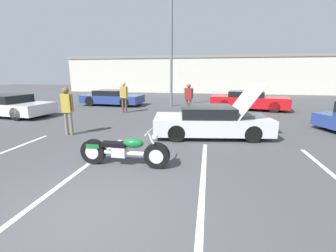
{
  "coord_description": "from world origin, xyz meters",
  "views": [
    {
      "loc": [
        1.93,
        -3.07,
        2.34
      ],
      "look_at": [
        0.76,
        3.38,
        0.8
      ],
      "focal_mm": 24.0,
      "sensor_mm": 36.0,
      "label": 1
    }
  ],
  "objects_px": {
    "parked_car_mid_left_row": "(112,98)",
    "spectator_near_motorcycle": "(189,96)",
    "show_car_hood_open": "(212,121)",
    "spectator_midground": "(124,95)",
    "parked_car_mid_right_row": "(248,101)",
    "motorcycle": "(124,151)",
    "spectator_by_show_car": "(67,107)",
    "parked_car_left_row": "(9,106)",
    "light_pole": "(172,38)"
  },
  "relations": [
    {
      "from": "parked_car_mid_left_row",
      "to": "spectator_near_motorcycle",
      "type": "xyz_separation_m",
      "value": [
        5.97,
        -2.79,
        0.49
      ]
    },
    {
      "from": "motorcycle",
      "to": "spectator_near_motorcycle",
      "type": "bearing_deg",
      "value": 83.12
    },
    {
      "from": "light_pole",
      "to": "parked_car_left_row",
      "type": "relative_size",
      "value": 1.79
    },
    {
      "from": "motorcycle",
      "to": "spectator_near_motorcycle",
      "type": "xyz_separation_m",
      "value": [
        0.94,
        7.84,
        0.65
      ]
    },
    {
      "from": "parked_car_mid_left_row",
      "to": "spectator_near_motorcycle",
      "type": "height_order",
      "value": "spectator_near_motorcycle"
    },
    {
      "from": "show_car_hood_open",
      "to": "parked_car_left_row",
      "type": "height_order",
      "value": "show_car_hood_open"
    },
    {
      "from": "spectator_near_motorcycle",
      "to": "spectator_by_show_car",
      "type": "bearing_deg",
      "value": -127.61
    },
    {
      "from": "show_car_hood_open",
      "to": "spectator_by_show_car",
      "type": "bearing_deg",
      "value": -179.4
    },
    {
      "from": "parked_car_mid_right_row",
      "to": "spectator_midground",
      "type": "xyz_separation_m",
      "value": [
        -7.59,
        -2.61,
        0.5
      ]
    },
    {
      "from": "motorcycle",
      "to": "parked_car_mid_right_row",
      "type": "relative_size",
      "value": 0.47
    },
    {
      "from": "parked_car_mid_right_row",
      "to": "spectator_by_show_car",
      "type": "distance_m",
      "value": 11.1
    },
    {
      "from": "parked_car_mid_left_row",
      "to": "show_car_hood_open",
      "type": "bearing_deg",
      "value": -41.62
    },
    {
      "from": "parked_car_mid_right_row",
      "to": "spectator_near_motorcycle",
      "type": "distance_m",
      "value": 4.47
    },
    {
      "from": "parked_car_mid_left_row",
      "to": "spectator_by_show_car",
      "type": "bearing_deg",
      "value": -73.73
    },
    {
      "from": "parked_car_mid_right_row",
      "to": "spectator_midground",
      "type": "distance_m",
      "value": 8.04
    },
    {
      "from": "show_car_hood_open",
      "to": "spectator_by_show_car",
      "type": "height_order",
      "value": "show_car_hood_open"
    },
    {
      "from": "light_pole",
      "to": "spectator_near_motorcycle",
      "type": "relative_size",
      "value": 4.94
    },
    {
      "from": "spectator_by_show_car",
      "to": "spectator_midground",
      "type": "height_order",
      "value": "spectator_by_show_car"
    },
    {
      "from": "motorcycle",
      "to": "spectator_by_show_car",
      "type": "distance_m",
      "value": 4.1
    },
    {
      "from": "light_pole",
      "to": "parked_car_left_row",
      "type": "distance_m",
      "value": 10.74
    },
    {
      "from": "parked_car_mid_right_row",
      "to": "spectator_midground",
      "type": "bearing_deg",
      "value": -151.12
    },
    {
      "from": "parked_car_left_row",
      "to": "spectator_by_show_car",
      "type": "distance_m",
      "value": 6.39
    },
    {
      "from": "motorcycle",
      "to": "parked_car_mid_left_row",
      "type": "height_order",
      "value": "parked_car_mid_left_row"
    },
    {
      "from": "motorcycle",
      "to": "parked_car_mid_right_row",
      "type": "bearing_deg",
      "value": 65.59
    },
    {
      "from": "show_car_hood_open",
      "to": "parked_car_left_row",
      "type": "relative_size",
      "value": 0.93
    },
    {
      "from": "motorcycle",
      "to": "spectator_by_show_car",
      "type": "xyz_separation_m",
      "value": [
        -3.2,
        2.47,
        0.7
      ]
    },
    {
      "from": "light_pole",
      "to": "parked_car_mid_right_row",
      "type": "bearing_deg",
      "value": -6.46
    },
    {
      "from": "parked_car_mid_left_row",
      "to": "spectator_by_show_car",
      "type": "height_order",
      "value": "spectator_by_show_car"
    },
    {
      "from": "show_car_hood_open",
      "to": "spectator_midground",
      "type": "bearing_deg",
      "value": 131.55
    },
    {
      "from": "parked_car_left_row",
      "to": "spectator_by_show_car",
      "type": "height_order",
      "value": "spectator_by_show_car"
    },
    {
      "from": "spectator_near_motorcycle",
      "to": "motorcycle",
      "type": "bearing_deg",
      "value": -96.86
    },
    {
      "from": "parked_car_left_row",
      "to": "spectator_near_motorcycle",
      "type": "bearing_deg",
      "value": 19.64
    },
    {
      "from": "show_car_hood_open",
      "to": "parked_car_mid_left_row",
      "type": "height_order",
      "value": "show_car_hood_open"
    },
    {
      "from": "light_pole",
      "to": "parked_car_left_row",
      "type": "height_order",
      "value": "light_pole"
    },
    {
      "from": "light_pole",
      "to": "spectator_near_motorcycle",
      "type": "distance_m",
      "value": 4.97
    },
    {
      "from": "spectator_midground",
      "to": "parked_car_mid_left_row",
      "type": "bearing_deg",
      "value": 125.37
    },
    {
      "from": "show_car_hood_open",
      "to": "spectator_midground",
      "type": "distance_m",
      "value": 6.78
    },
    {
      "from": "show_car_hood_open",
      "to": "parked_car_mid_left_row",
      "type": "bearing_deg",
      "value": 126.53
    },
    {
      "from": "parked_car_left_row",
      "to": "parked_car_mid_right_row",
      "type": "bearing_deg",
      "value": 25.62
    },
    {
      "from": "parked_car_mid_right_row",
      "to": "spectator_near_motorcycle",
      "type": "height_order",
      "value": "spectator_near_motorcycle"
    },
    {
      "from": "parked_car_mid_right_row",
      "to": "spectator_by_show_car",
      "type": "xyz_separation_m",
      "value": [
        -7.86,
        -7.82,
        0.51
      ]
    },
    {
      "from": "show_car_hood_open",
      "to": "parked_car_mid_right_row",
      "type": "relative_size",
      "value": 0.89
    },
    {
      "from": "light_pole",
      "to": "parked_car_mid_left_row",
      "type": "bearing_deg",
      "value": -176.99
    },
    {
      "from": "spectator_midground",
      "to": "parked_car_left_row",
      "type": "bearing_deg",
      "value": -159.33
    },
    {
      "from": "spectator_midground",
      "to": "show_car_hood_open",
      "type": "bearing_deg",
      "value": -40.21
    },
    {
      "from": "motorcycle",
      "to": "parked_car_mid_right_row",
      "type": "distance_m",
      "value": 11.29
    },
    {
      "from": "parked_car_left_row",
      "to": "spectator_near_motorcycle",
      "type": "height_order",
      "value": "spectator_near_motorcycle"
    },
    {
      "from": "light_pole",
      "to": "spectator_near_motorcycle",
      "type": "bearing_deg",
      "value": -64.38
    },
    {
      "from": "parked_car_mid_left_row",
      "to": "spectator_by_show_car",
      "type": "distance_m",
      "value": 8.39
    },
    {
      "from": "parked_car_mid_right_row",
      "to": "parked_car_left_row",
      "type": "height_order",
      "value": "parked_car_mid_right_row"
    }
  ]
}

